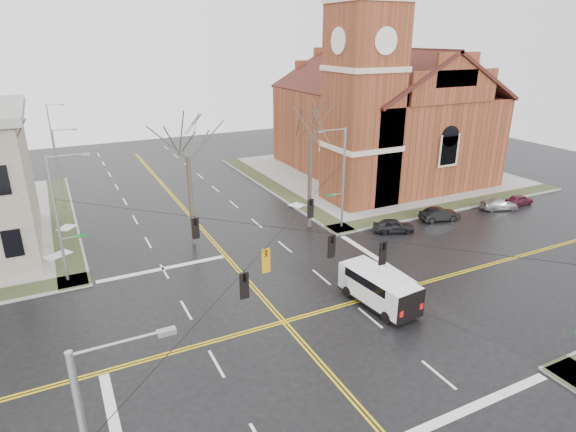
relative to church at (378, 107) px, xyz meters
name	(u,v)px	position (x,y,z in m)	size (l,w,h in m)	color
ground	(284,322)	(-24.76, -24.78, -8.43)	(120.00, 120.00, 0.00)	black
sidewalks	(284,321)	(-24.76, -24.78, -8.36)	(80.00, 80.00, 0.17)	gray
road_markings	(284,322)	(-24.76, -24.78, -8.43)	(100.00, 100.00, 0.01)	gold
church	(378,107)	(0.00, 0.00, 0.00)	(24.28, 27.48, 27.50)	brown
signal_pole_ne	(342,176)	(-13.44, -13.28, -3.48)	(2.75, 0.22, 9.00)	gray
signal_pole_nw	(59,216)	(-36.09, -13.28, -3.48)	(2.75, 0.22, 9.00)	gray
span_wires	(283,228)	(-24.76, -24.78, -2.23)	(23.02, 23.02, 0.03)	black
traffic_signals	(289,244)	(-24.76, -25.45, -2.98)	(8.21, 8.26, 1.30)	black
streetlight_north_a	(59,167)	(-35.42, 3.22, -3.97)	(2.30, 0.20, 8.00)	gray
streetlight_north_b	(52,132)	(-35.42, 23.22, -3.97)	(2.30, 0.20, 8.00)	gray
cargo_van	(376,286)	(-18.43, -25.48, -7.14)	(2.80, 5.94, 2.18)	white
parked_car_a	(394,226)	(-9.69, -16.27, -7.82)	(1.45, 3.62, 1.23)	black
parked_car_b	(440,214)	(-4.00, -15.90, -7.81)	(1.31, 3.77, 1.24)	black
parked_car_c	(499,204)	(3.56, -16.20, -7.88)	(1.55, 3.81, 1.11)	gray
parked_car_d	(519,200)	(6.66, -16.10, -7.89)	(1.29, 3.22, 1.10)	#511724
tree_nw_near	(187,151)	(-26.37, -10.92, -0.47)	(4.00, 4.00, 10.99)	#372C23
tree_ne	(311,132)	(-15.93, -11.99, 0.33)	(4.00, 4.00, 12.12)	#372C23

